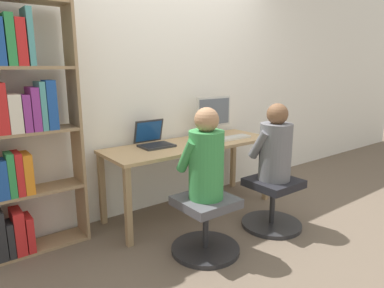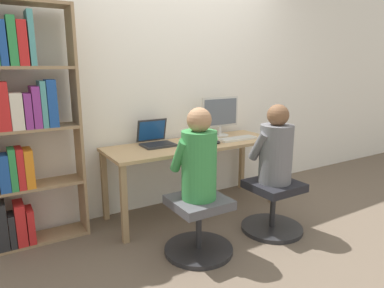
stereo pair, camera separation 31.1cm
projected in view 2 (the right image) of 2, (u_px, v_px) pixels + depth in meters
The scene contains 12 objects.
ground_plane at pixel (210, 221), 3.29m from camera, with size 14.00×14.00×0.00m, color brown.
wall_back at pixel (175, 82), 3.56m from camera, with size 10.00×0.05×2.60m.
desk at pixel (194, 151), 3.41m from camera, with size 1.76×0.61×0.71m.
desktop_monitor at pixel (220, 116), 3.69m from camera, with size 0.46×0.19×0.42m.
laptop at pixel (156, 140), 3.29m from camera, with size 0.31×0.29×0.24m.
keyboard at pixel (237, 139), 3.54m from camera, with size 0.42×0.14×0.03m.
computer_mouse_by_keyboard at pixel (216, 142), 3.37m from camera, with size 0.07×0.10×0.03m.
office_chair_left at pixel (273, 206), 3.07m from camera, with size 0.55×0.55×0.46m.
office_chair_right at pixel (199, 225), 2.71m from camera, with size 0.55×0.55×0.46m.
person_at_monitor at pixel (276, 149), 2.96m from camera, with size 0.35×0.32×0.69m.
person_at_laptop at pixel (199, 159), 2.59m from camera, with size 0.33×0.32×0.71m.
bookshelf at pixel (19, 128), 2.67m from camera, with size 0.75×0.26×1.94m.
Camera 2 is at (-1.74, -2.51, 1.46)m, focal length 32.00 mm.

